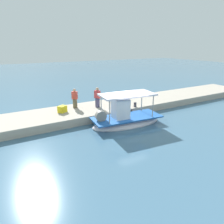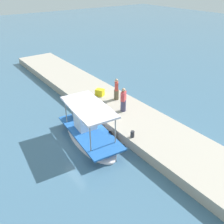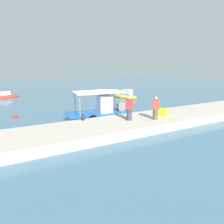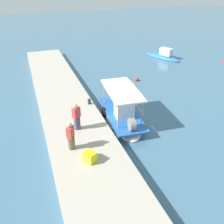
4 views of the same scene
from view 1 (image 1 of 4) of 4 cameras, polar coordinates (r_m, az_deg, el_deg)
The scene contains 7 objects.
ground_plane at distance 15.59m, azimuth 4.43°, elevation -3.78°, with size 120.00×120.00×0.00m, color #436984.
dock_quay at distance 18.43m, azimuth -1.83°, elevation 0.87°, with size 36.00×3.94×0.64m, color #B4A899.
main_fishing_boat at distance 15.61m, azimuth 3.81°, elevation -1.93°, with size 5.74×2.60×2.77m.
fisherman_near_bollard at distance 17.77m, azimuth -10.39°, elevation 3.55°, with size 0.54×0.52×1.69m.
fisherman_by_crate at distance 17.74m, azimuth -4.12°, elevation 3.87°, with size 0.54×0.56×1.75m.
mooring_bollard at distance 18.01m, azimuth 6.51°, elevation 2.06°, with size 0.24×0.24×0.40m, color #2D2D33.
cargo_crate at distance 16.93m, azimuth -13.77°, elevation 0.81°, with size 0.63×0.50×0.54m, color yellow.
Camera 1 is at (8.12, 11.94, 5.89)m, focal length 32.59 mm.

